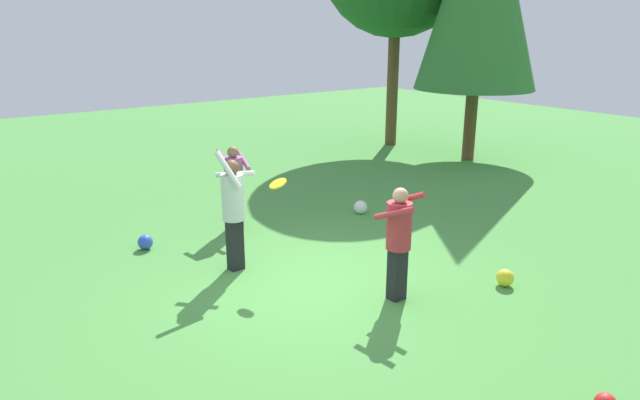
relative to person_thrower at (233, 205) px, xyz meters
name	(u,v)px	position (x,y,z in m)	size (l,w,h in m)	color
ground_plane	(314,285)	(1.19, 0.64, -1.05)	(40.00, 40.00, 0.00)	#4C9342
person_thrower	(233,205)	(0.00, 0.00, 0.00)	(0.69, 0.69, 1.93)	black
person_catcher	(399,235)	(2.22, 1.30, -0.10)	(0.70, 0.66, 1.60)	black
person_bystander	(234,181)	(-1.66, 0.91, -0.13)	(0.61, 0.57, 1.56)	black
frisbee	(278,184)	(0.47, 0.51, 0.36)	(0.30, 0.29, 0.14)	yellow
ball_white	(360,207)	(-0.90, 3.32, -0.91)	(0.27, 0.27, 0.27)	white
ball_blue	(145,242)	(-1.64, -0.84, -0.92)	(0.25, 0.25, 0.25)	blue
ball_yellow	(505,278)	(2.88, 2.85, -0.92)	(0.26, 0.26, 0.26)	yellow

